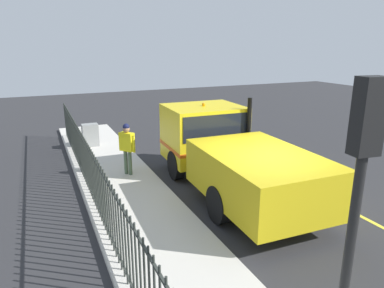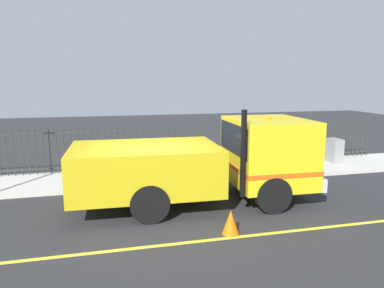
# 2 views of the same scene
# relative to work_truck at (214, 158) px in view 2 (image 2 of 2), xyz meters

# --- Properties ---
(ground_plane) EXTENTS (52.11, 52.11, 0.00)m
(ground_plane) POSITION_rel_work_truck_xyz_m (-0.31, 1.80, -1.27)
(ground_plane) COLOR #2B2B2D
(ground_plane) RESTS_ON ground
(sidewalk_slab) EXTENTS (2.46, 23.69, 0.12)m
(sidewalk_slab) POSITION_rel_work_truck_xyz_m (2.89, 1.80, -1.21)
(sidewalk_slab) COLOR beige
(sidewalk_slab) RESTS_ON ground
(lane_marking) EXTENTS (0.12, 21.32, 0.01)m
(lane_marking) POSITION_rel_work_truck_xyz_m (-2.34, 1.80, -1.27)
(lane_marking) COLOR yellow
(lane_marking) RESTS_ON ground
(work_truck) EXTENTS (2.70, 6.72, 2.69)m
(work_truck) POSITION_rel_work_truck_xyz_m (0.00, 0.00, 0.00)
(work_truck) COLOR yellow
(work_truck) RESTS_ON ground
(worker_standing) EXTENTS (0.47, 0.52, 1.73)m
(worker_standing) POSITION_rel_work_truck_xyz_m (2.49, -2.07, -0.09)
(worker_standing) COLOR yellow
(worker_standing) RESTS_ON sidewalk_slab
(iron_fence) EXTENTS (0.04, 20.17, 1.59)m
(iron_fence) POSITION_rel_work_truck_xyz_m (3.90, 1.80, -0.35)
(iron_fence) COLOR #2D332D
(iron_fence) RESTS_ON sidewalk_slab
(utility_cabinet) EXTENTS (0.66, 0.42, 0.95)m
(utility_cabinet) POSITION_rel_work_truck_xyz_m (3.10, -6.06, -0.68)
(utility_cabinet) COLOR gray
(utility_cabinet) RESTS_ON sidewalk_slab
(traffic_cone) EXTENTS (0.39, 0.39, 0.55)m
(traffic_cone) POSITION_rel_work_truck_xyz_m (-2.13, 0.27, -1.00)
(traffic_cone) COLOR orange
(traffic_cone) RESTS_ON ground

